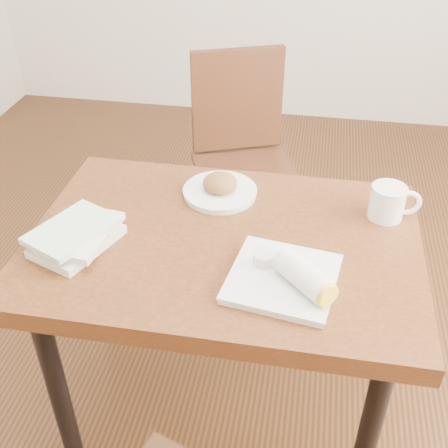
% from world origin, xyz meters
% --- Properties ---
extents(ground, '(4.00, 5.00, 0.01)m').
position_xyz_m(ground, '(0.00, 0.00, -0.01)').
color(ground, '#472814').
rests_on(ground, ground).
extents(table, '(1.11, 0.77, 0.75)m').
position_xyz_m(table, '(0.00, 0.00, 0.66)').
color(table, brown).
rests_on(table, ground).
extents(chair_far, '(0.55, 0.55, 0.95)m').
position_xyz_m(chair_far, '(-0.08, 0.91, 0.55)').
color(chair_far, '#422013').
rests_on(chair_far, ground).
extents(plate_scone, '(0.24, 0.24, 0.07)m').
position_xyz_m(plate_scone, '(-0.05, 0.22, 0.77)').
color(plate_scone, white).
rests_on(plate_scone, table).
extents(coffee_mug, '(0.15, 0.10, 0.10)m').
position_xyz_m(coffee_mug, '(0.46, 0.19, 0.80)').
color(coffee_mug, white).
rests_on(coffee_mug, table).
extents(plate_burrito, '(0.31, 0.31, 0.09)m').
position_xyz_m(plate_burrito, '(0.20, -0.17, 0.78)').
color(plate_burrito, white).
rests_on(plate_burrito, table).
extents(book_stack, '(0.25, 0.28, 0.06)m').
position_xyz_m(book_stack, '(-0.40, -0.10, 0.78)').
color(book_stack, white).
rests_on(book_stack, table).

